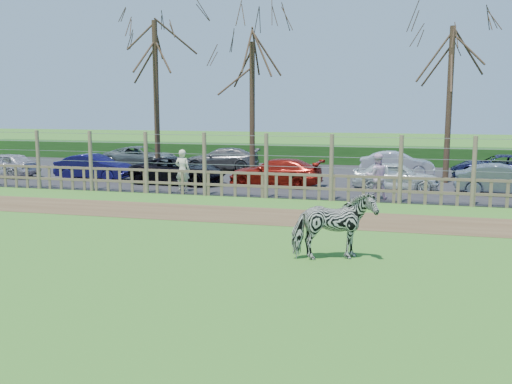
% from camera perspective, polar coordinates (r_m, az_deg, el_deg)
% --- Properties ---
extents(ground, '(120.00, 120.00, 0.00)m').
position_cam_1_polar(ground, '(14.53, -6.30, -5.61)').
color(ground, '#5C9F40').
rests_on(ground, ground).
extents(dirt_strip, '(34.00, 2.80, 0.01)m').
position_cam_1_polar(dirt_strip, '(18.70, -1.45, -2.29)').
color(dirt_strip, brown).
rests_on(dirt_strip, ground).
extents(asphalt, '(44.00, 13.00, 0.04)m').
position_cam_1_polar(asphalt, '(28.33, 4.05, 1.51)').
color(asphalt, '#232326').
rests_on(asphalt, ground).
extents(hedge, '(46.00, 2.00, 1.10)m').
position_cam_1_polar(hedge, '(35.15, 6.11, 3.76)').
color(hedge, '#1E4716').
rests_on(hedge, ground).
extents(fence, '(30.16, 0.16, 2.50)m').
position_cam_1_polar(fence, '(21.92, 1.03, 1.46)').
color(fence, brown).
rests_on(fence, ground).
extents(tree_left, '(4.80, 4.80, 7.88)m').
position_cam_1_polar(tree_left, '(28.19, -10.04, 12.76)').
color(tree_left, '#3D2B1E').
rests_on(tree_left, ground).
extents(tree_mid, '(4.80, 4.80, 6.83)m').
position_cam_1_polar(tree_mid, '(27.59, -0.39, 11.42)').
color(tree_mid, '#3D2B1E').
rests_on(tree_mid, ground).
extents(tree_right, '(4.80, 4.80, 7.35)m').
position_cam_1_polar(tree_right, '(27.28, 18.92, 11.78)').
color(tree_right, '#3D2B1E').
rests_on(tree_right, ground).
extents(zebra, '(2.09, 1.54, 1.61)m').
position_cam_1_polar(zebra, '(13.34, 7.77, -3.38)').
color(zebra, gray).
rests_on(zebra, ground).
extents(visitor_a, '(0.65, 0.44, 1.72)m').
position_cam_1_polar(visitor_a, '(23.63, -7.35, 2.16)').
color(visitor_a, beige).
rests_on(visitor_a, asphalt).
extents(visitor_b, '(0.94, 0.79, 1.72)m').
position_cam_1_polar(visitor_b, '(21.97, 11.99, 1.55)').
color(visitor_b, silver).
rests_on(visitor_b, asphalt).
extents(crow, '(0.23, 0.17, 0.19)m').
position_cam_1_polar(crow, '(19.66, 9.58, -1.61)').
color(crow, black).
rests_on(crow, ground).
extents(car_0, '(3.64, 1.75, 1.20)m').
position_cam_1_polar(car_0, '(30.70, -23.83, 2.51)').
color(car_0, '#B6ADB7').
rests_on(car_0, asphalt).
extents(car_1, '(3.66, 1.33, 1.20)m').
position_cam_1_polar(car_1, '(28.13, -15.87, 2.41)').
color(car_1, '#100D44').
rests_on(car_1, asphalt).
extents(car_2, '(4.46, 2.32, 1.20)m').
position_cam_1_polar(car_2, '(25.92, -7.78, 2.15)').
color(car_2, black).
rests_on(car_2, asphalt).
extents(car_3, '(4.23, 1.93, 1.20)m').
position_cam_1_polar(car_3, '(24.96, 1.96, 1.98)').
color(car_3, maroon).
rests_on(car_3, asphalt).
extents(car_4, '(3.53, 1.44, 1.20)m').
position_cam_1_polar(car_4, '(24.39, 13.77, 1.57)').
color(car_4, silver).
rests_on(car_4, asphalt).
extents(car_5, '(3.72, 1.52, 1.20)m').
position_cam_1_polar(car_5, '(24.49, 23.50, 1.12)').
color(car_5, slate).
rests_on(car_5, asphalt).
extents(car_8, '(4.53, 2.50, 1.20)m').
position_cam_1_polar(car_8, '(32.90, -11.33, 3.46)').
color(car_8, slate).
rests_on(car_8, asphalt).
extents(car_9, '(4.32, 2.22, 1.20)m').
position_cam_1_polar(car_9, '(31.13, -3.47, 3.32)').
color(car_9, '#5C5A59').
rests_on(car_9, asphalt).
extents(car_11, '(3.67, 1.34, 1.20)m').
position_cam_1_polar(car_11, '(29.43, 13.89, 2.76)').
color(car_11, '#AFADBA').
rests_on(car_11, asphalt).
extents(car_12, '(4.52, 2.47, 1.20)m').
position_cam_1_polar(car_12, '(29.31, 23.08, 2.29)').
color(car_12, '#14163B').
rests_on(car_12, asphalt).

